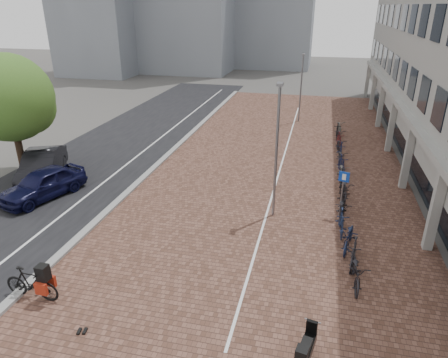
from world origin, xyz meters
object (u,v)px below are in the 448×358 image
car_navy (43,184)px  hero_bike (31,283)px  scooter_mid (307,347)px  car_dark (42,165)px  parking_sign (343,187)px

car_navy → hero_bike: size_ratio=2.23×
car_navy → scooter_mid: car_navy is taller
hero_bike → car_dark: bearing=35.2°
car_dark → car_navy: bearing=-75.4°
car_dark → parking_sign: parking_sign is taller
hero_bike → parking_sign: (9.97, 8.19, 0.85)m
hero_bike → parking_sign: bearing=-49.6°
car_dark → scooter_mid: size_ratio=3.40×
hero_bike → scooter_mid: bearing=-92.2°
scooter_mid → parking_sign: bearing=94.1°
car_navy → hero_bike: 8.10m
scooter_mid → parking_sign: size_ratio=0.65×
car_navy → hero_bike: bearing=-38.0°
car_dark → scooter_mid: (14.87, -9.30, -0.31)m
car_navy → car_dark: car_dark is taller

